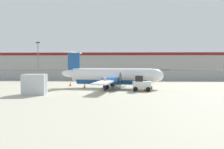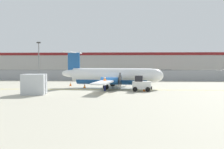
{
  "view_description": "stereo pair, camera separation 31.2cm",
  "coord_description": "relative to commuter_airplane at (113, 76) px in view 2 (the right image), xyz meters",
  "views": [
    {
      "loc": [
        2.46,
        -29.62,
        3.41
      ],
      "look_at": [
        0.92,
        5.0,
        1.8
      ],
      "focal_mm": 40.0,
      "sensor_mm": 36.0,
      "label": 1
    },
    {
      "loc": [
        2.77,
        -29.6,
        3.41
      ],
      "look_at": [
        0.92,
        5.0,
        1.8
      ],
      "focal_mm": 40.0,
      "sensor_mm": 36.0,
      "label": 2
    }
  ],
  "objects": [
    {
      "name": "ground_crew_worker",
      "position": [
        -0.89,
        -3.47,
        -0.65
      ],
      "size": [
        0.46,
        0.52,
        1.7
      ],
      "rotation": [
        0.0,
        0.0,
        3.62
      ],
      "color": "#191E4C",
      "rests_on": "ground"
    },
    {
      "name": "baggage_tug",
      "position": [
        3.54,
        -3.48,
        -0.75
      ],
      "size": [
        2.45,
        1.63,
        1.88
      ],
      "rotation": [
        0.0,
        0.0,
        -0.13
      ],
      "color": "silver",
      "rests_on": "ground"
    },
    {
      "name": "perimeter_fence",
      "position": [
        -1.17,
        14.03,
        -0.49
      ],
      "size": [
        98.0,
        0.1,
        2.1
      ],
      "color": "gray",
      "rests_on": "ground"
    },
    {
      "name": "traffic_cone_far_left",
      "position": [
        -3.98,
        0.29,
        -1.29
      ],
      "size": [
        0.36,
        0.36,
        0.64
      ],
      "color": "orange",
      "rests_on": "ground"
    },
    {
      "name": "traffic_cone_near_left",
      "position": [
        3.86,
        -3.61,
        -1.29
      ],
      "size": [
        0.36,
        0.36,
        0.64
      ],
      "color": "orange",
      "rests_on": "ground"
    },
    {
      "name": "ground_plane",
      "position": [
        -1.17,
        -1.97,
        -1.6
      ],
      "size": [
        140.0,
        140.0,
        0.01
      ],
      "color": "#B2AD99"
    },
    {
      "name": "parked_car_2",
      "position": [
        3.14,
        23.44,
        -0.71
      ],
      "size": [
        4.22,
        2.04,
        1.58
      ],
      "rotation": [
        0.0,
        0.0,
        0.01
      ],
      "color": "slate",
      "rests_on": "parking_lot_strip"
    },
    {
      "name": "apron_light_pole",
      "position": [
        -14.33,
        11.67,
        2.7
      ],
      "size": [
        0.7,
        0.3,
        7.27
      ],
      "color": "slate",
      "rests_on": "ground"
    },
    {
      "name": "background_building",
      "position": [
        -1.17,
        44.02,
        1.66
      ],
      "size": [
        91.0,
        8.1,
        6.5
      ],
      "color": "beige",
      "rests_on": "ground"
    },
    {
      "name": "parking_lot_strip",
      "position": [
        -1.17,
        25.53,
        -1.54
      ],
      "size": [
        98.0,
        17.0,
        0.12
      ],
      "color": "#38383A",
      "rests_on": "ground"
    },
    {
      "name": "cargo_container",
      "position": [
        -8.27,
        -7.11,
        -0.5
      ],
      "size": [
        2.62,
        2.27,
        2.2
      ],
      "rotation": [
        0.0,
        0.0,
        0.12
      ],
      "color": "#B7BCC1",
      "rests_on": "ground"
    },
    {
      "name": "parked_car_3",
      "position": [
        12.28,
        31.35,
        -0.71
      ],
      "size": [
        4.34,
        2.32,
        1.58
      ],
      "rotation": [
        0.0,
        0.0,
        0.1
      ],
      "color": "red",
      "rests_on": "parking_lot_strip"
    },
    {
      "name": "commuter_airplane",
      "position": [
        0.0,
        0.0,
        0.0
      ],
      "size": [
        14.09,
        16.06,
        4.92
      ],
      "rotation": [
        0.0,
        0.0,
        -0.14
      ],
      "color": "white",
      "rests_on": "ground"
    },
    {
      "name": "parked_car_0",
      "position": [
        -14.45,
        26.5,
        -0.71
      ],
      "size": [
        4.3,
        2.22,
        1.58
      ],
      "rotation": [
        0.0,
        0.0,
        3.21
      ],
      "color": "black",
      "rests_on": "parking_lot_strip"
    },
    {
      "name": "parked_car_1",
      "position": [
        -5.17,
        25.19,
        -0.71
      ],
      "size": [
        4.28,
        2.16,
        1.58
      ],
      "rotation": [
        0.0,
        0.0,
        0.05
      ],
      "color": "slate",
      "rests_on": "parking_lot_strip"
    },
    {
      "name": "traffic_cone_near_right",
      "position": [
        -6.53,
        2.97,
        -1.29
      ],
      "size": [
        0.36,
        0.36,
        0.64
      ],
      "color": "orange",
      "rests_on": "ground"
    }
  ]
}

